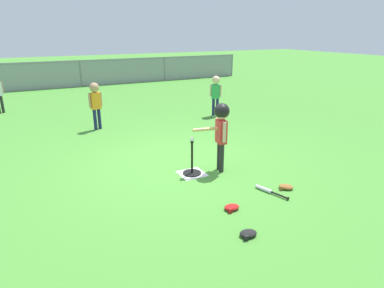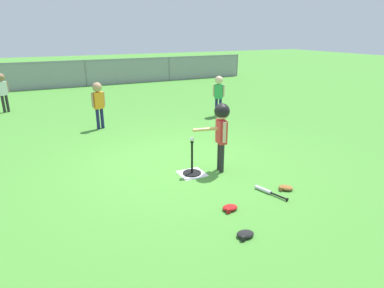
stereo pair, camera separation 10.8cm
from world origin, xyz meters
TOP-DOWN VIEW (x-y plane):
  - ground_plane at (0.00, 0.00)m, footprint 60.00×60.00m
  - home_plate at (0.03, -0.56)m, footprint 0.44×0.44m
  - batting_tee at (0.03, -0.56)m, footprint 0.32×0.32m
  - baseball_on_tee at (0.03, -0.56)m, footprint 0.07×0.07m
  - batter_child at (0.54, -0.66)m, footprint 0.64×0.34m
  - fielder_deep_right at (-0.82, 2.98)m, footprint 0.34×0.23m
  - fielder_near_right at (2.54, 2.81)m, footprint 0.29×0.25m
  - spare_bat_silver at (0.75, -1.71)m, footprint 0.22×0.57m
  - glove_by_plate at (1.08, -1.76)m, footprint 0.27×0.27m
  - glove_near_bats at (-0.03, -1.90)m, footprint 0.23×0.18m
  - glove_tossed_aside at (-0.21, -2.51)m, footprint 0.24×0.19m
  - outfield_fence at (0.00, 10.08)m, footprint 16.06×0.06m

SIDE VIEW (x-z plane):
  - ground_plane at x=0.00m, z-range 0.00..0.00m
  - home_plate at x=0.03m, z-range 0.00..0.01m
  - spare_bat_silver at x=0.75m, z-range 0.00..0.06m
  - glove_by_plate at x=1.08m, z-range 0.00..0.07m
  - glove_near_bats at x=-0.03m, z-range 0.00..0.07m
  - glove_tossed_aside at x=-0.21m, z-range 0.00..0.07m
  - batting_tee at x=0.03m, z-range -0.21..0.39m
  - outfield_fence at x=0.00m, z-range 0.04..1.19m
  - baseball_on_tee at x=0.03m, z-range 0.60..0.67m
  - fielder_near_right at x=2.54m, z-range 0.17..1.32m
  - fielder_deep_right at x=-0.82m, z-range 0.17..1.34m
  - batter_child at x=0.54m, z-range 0.26..1.48m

